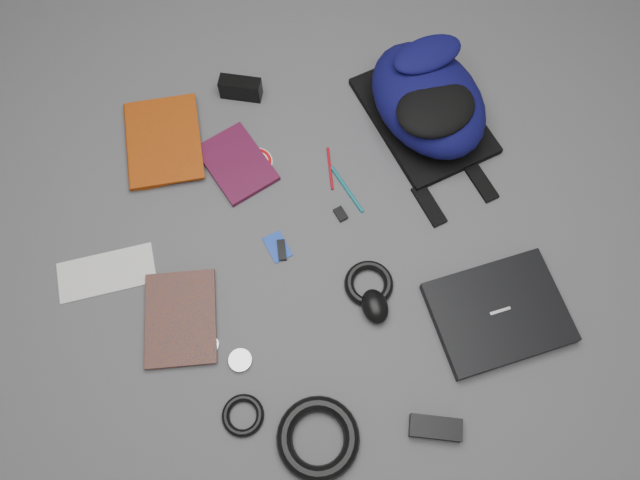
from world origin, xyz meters
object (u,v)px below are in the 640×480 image
object	(u,v)px
textbook_red	(126,147)
dvd_case	(237,164)
backpack	(428,99)
compact_camera	(241,88)
mouse	(375,306)
power_brick	(435,428)
laptop	(498,313)
comic_book	(145,321)

from	to	relation	value
textbook_red	dvd_case	world-z (taller)	textbook_red
backpack	compact_camera	world-z (taller)	backpack
mouse	power_brick	distance (m)	0.31
mouse	backpack	bearing A→B (deg)	58.65
backpack	textbook_red	xyz separation A→B (m)	(-0.80, 0.13, -0.07)
backpack	mouse	world-z (taller)	backpack
laptop	compact_camera	xyz separation A→B (m)	(-0.45, 0.79, 0.02)
backpack	dvd_case	bearing A→B (deg)	169.98
backpack	compact_camera	size ratio (longest dim) A/B	3.67
compact_camera	power_brick	size ratio (longest dim) A/B	0.98
dvd_case	comic_book	bearing A→B (deg)	-148.45
dvd_case	compact_camera	bearing A→B (deg)	55.49
textbook_red	compact_camera	distance (m)	0.35
laptop	power_brick	size ratio (longest dim) A/B	2.67
laptop	backpack	bearing A→B (deg)	87.04
backpack	textbook_red	distance (m)	0.82
textbook_red	comic_book	bearing A→B (deg)	-88.26
compact_camera	laptop	bearing A→B (deg)	-35.66
backpack	mouse	size ratio (longest dim) A/B	4.76
comic_book	compact_camera	world-z (taller)	compact_camera
comic_book	dvd_case	bearing A→B (deg)	60.27
mouse	power_brick	size ratio (longest dim) A/B	0.76
backpack	laptop	distance (m)	0.59
dvd_case	mouse	distance (m)	0.54
textbook_red	power_brick	distance (m)	1.07
laptop	dvd_case	size ratio (longest dim) A/B	1.51
laptop	power_brick	bearing A→B (deg)	-139.93
laptop	power_brick	world-z (taller)	laptop
mouse	compact_camera	bearing A→B (deg)	103.75
power_brick	mouse	bearing A→B (deg)	120.80
textbook_red	comic_book	world-z (taller)	textbook_red
mouse	power_brick	bearing A→B (deg)	-81.22
backpack	mouse	bearing A→B (deg)	-132.00
textbook_red	comic_book	size ratio (longest dim) A/B	1.14
power_brick	backpack	bearing A→B (deg)	94.51
compact_camera	power_brick	distance (m)	1.03
compact_camera	mouse	xyz separation A→B (m)	(0.17, -0.70, -0.01)
backpack	power_brick	xyz separation A→B (m)	(-0.26, -0.79, -0.07)
laptop	compact_camera	bearing A→B (deg)	118.21
backpack	textbook_red	size ratio (longest dim) A/B	1.57
dvd_case	textbook_red	bearing A→B (deg)	137.23
dvd_case	mouse	world-z (taller)	mouse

